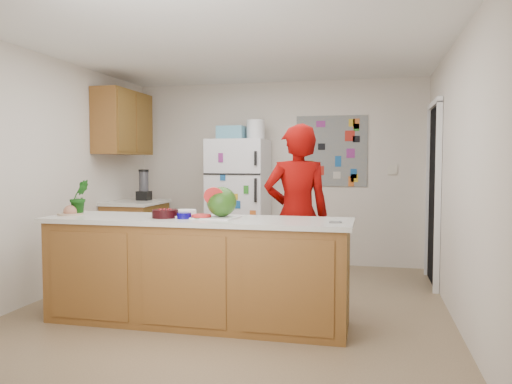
% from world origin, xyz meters
% --- Properties ---
extents(floor, '(4.00, 4.50, 0.02)m').
position_xyz_m(floor, '(0.00, 0.00, -0.01)').
color(floor, brown).
rests_on(floor, ground).
extents(wall_back, '(4.00, 0.02, 2.50)m').
position_xyz_m(wall_back, '(0.00, 2.26, 1.25)').
color(wall_back, beige).
rests_on(wall_back, ground).
extents(wall_left, '(0.02, 4.50, 2.50)m').
position_xyz_m(wall_left, '(-2.01, 0.00, 1.25)').
color(wall_left, beige).
rests_on(wall_left, ground).
extents(wall_right, '(0.02, 4.50, 2.50)m').
position_xyz_m(wall_right, '(2.01, 0.00, 1.25)').
color(wall_right, beige).
rests_on(wall_right, ground).
extents(ceiling, '(4.00, 4.50, 0.02)m').
position_xyz_m(ceiling, '(0.00, 0.00, 2.51)').
color(ceiling, white).
rests_on(ceiling, wall_back).
extents(doorway, '(0.03, 0.85, 2.04)m').
position_xyz_m(doorway, '(1.99, 1.45, 1.02)').
color(doorway, black).
rests_on(doorway, ground).
extents(peninsula_base, '(2.60, 0.62, 0.88)m').
position_xyz_m(peninsula_base, '(-0.20, -0.50, 0.44)').
color(peninsula_base, brown).
rests_on(peninsula_base, floor).
extents(peninsula_top, '(2.68, 0.70, 0.04)m').
position_xyz_m(peninsula_top, '(-0.20, -0.50, 0.90)').
color(peninsula_top, silver).
rests_on(peninsula_top, peninsula_base).
extents(side_counter_base, '(0.60, 0.80, 0.86)m').
position_xyz_m(side_counter_base, '(-1.69, 1.35, 0.43)').
color(side_counter_base, brown).
rests_on(side_counter_base, floor).
extents(side_counter_top, '(0.64, 0.84, 0.04)m').
position_xyz_m(side_counter_top, '(-1.69, 1.35, 0.88)').
color(side_counter_top, silver).
rests_on(side_counter_top, side_counter_base).
extents(upper_cabinets, '(0.35, 1.00, 0.80)m').
position_xyz_m(upper_cabinets, '(-1.82, 1.30, 1.90)').
color(upper_cabinets, brown).
rests_on(upper_cabinets, wall_left).
extents(refrigerator, '(0.75, 0.70, 1.70)m').
position_xyz_m(refrigerator, '(-0.45, 1.88, 0.85)').
color(refrigerator, silver).
rests_on(refrigerator, floor).
extents(fridge_top_bin, '(0.35, 0.28, 0.18)m').
position_xyz_m(fridge_top_bin, '(-0.55, 1.88, 1.79)').
color(fridge_top_bin, '#5999B2').
rests_on(fridge_top_bin, refrigerator).
extents(photo_collage, '(0.95, 0.01, 0.95)m').
position_xyz_m(photo_collage, '(0.75, 2.24, 1.55)').
color(photo_collage, slate).
rests_on(photo_collage, wall_back).
extents(person, '(0.74, 0.60, 1.77)m').
position_xyz_m(person, '(0.57, 0.23, 0.88)').
color(person, '#730402').
rests_on(person, floor).
extents(blender_appliance, '(0.12, 0.12, 0.38)m').
position_xyz_m(blender_appliance, '(-1.64, 1.49, 1.09)').
color(blender_appliance, black).
rests_on(blender_appliance, side_counter_top).
extents(cutting_board, '(0.43, 0.35, 0.01)m').
position_xyz_m(cutting_board, '(-0.04, -0.48, 0.93)').
color(cutting_board, silver).
rests_on(cutting_board, peninsula_top).
extents(watermelon, '(0.26, 0.26, 0.26)m').
position_xyz_m(watermelon, '(0.02, -0.46, 1.06)').
color(watermelon, '#1C6311').
rests_on(watermelon, cutting_board).
extents(watermelon_slice, '(0.17, 0.17, 0.02)m').
position_xyz_m(watermelon_slice, '(-0.14, -0.53, 0.94)').
color(watermelon_slice, red).
rests_on(watermelon_slice, cutting_board).
extents(cherry_bowl, '(0.27, 0.27, 0.07)m').
position_xyz_m(cherry_bowl, '(-0.47, -0.54, 0.96)').
color(cherry_bowl, black).
rests_on(cherry_bowl, peninsula_top).
extents(white_bowl, '(0.24, 0.24, 0.06)m').
position_xyz_m(white_bowl, '(-0.33, -0.42, 0.95)').
color(white_bowl, white).
rests_on(white_bowl, peninsula_top).
extents(cobalt_bowl, '(0.15, 0.15, 0.05)m').
position_xyz_m(cobalt_bowl, '(-0.28, -0.58, 0.95)').
color(cobalt_bowl, '#090265').
rests_on(cobalt_bowl, peninsula_top).
extents(plate, '(0.29, 0.29, 0.02)m').
position_xyz_m(plate, '(-1.40, -0.53, 0.93)').
color(plate, tan).
rests_on(plate, peninsula_top).
extents(paper_towel, '(0.20, 0.19, 0.02)m').
position_xyz_m(paper_towel, '(-0.34, -0.51, 0.93)').
color(paper_towel, silver).
rests_on(paper_towel, peninsula_top).
extents(keys, '(0.10, 0.06, 0.01)m').
position_xyz_m(keys, '(1.00, -0.60, 0.93)').
color(keys, gray).
rests_on(keys, peninsula_top).
extents(potted_plant, '(0.22, 0.23, 0.32)m').
position_xyz_m(potted_plant, '(-1.35, -0.45, 1.08)').
color(potted_plant, '#124313').
rests_on(potted_plant, peninsula_top).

